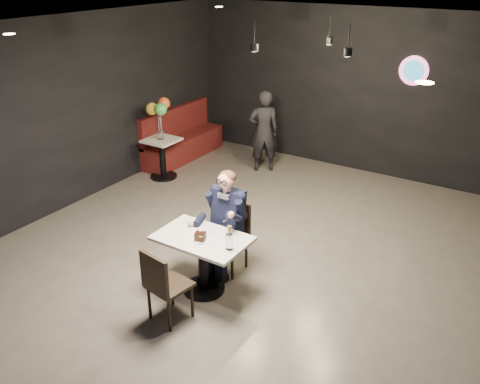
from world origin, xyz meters
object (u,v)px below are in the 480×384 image
Objects in this scene: main_table at (203,264)px; passerby at (264,131)px; chair_near at (170,284)px; seated_man at (228,221)px; balloon_vase at (161,135)px; booth_bench at (183,134)px; side_table at (163,159)px; chair_far at (228,239)px; sundae_glass at (229,242)px.

passerby is (-1.36, 3.81, 0.40)m from main_table.
chair_near is 1.21m from seated_man.
main_table is 3.73m from balloon_vase.
booth_bench is 12.66× the size of balloon_vase.
seated_man reaches higher than balloon_vase.
side_table is (-2.74, 1.93, -0.36)m from seated_man.
chair_near is 4.15m from side_table.
passerby reaches higher than booth_bench.
chair_near is 0.64× the size of seated_man.
chair_far is at bearing 98.89° from chair_near.
seated_man is 0.70× the size of booth_bench.
sundae_glass is at bearing 62.57° from chair_near.
side_table is at bearing 6.40° from passerby.
seated_man is 2.02× the size of side_table.
seated_man is 8.86× the size of balloon_vase.
balloon_vase is at bearing 140.27° from chair_near.
passerby is (-1.36, 3.26, 0.32)m from chair_far.
side_table is (-2.74, 2.48, -0.02)m from main_table.
passerby reaches higher than main_table.
booth_bench is at bearing 136.03° from seated_man.
booth_bench is at bearing 106.70° from side_table.
main_table is 1.20× the size of chair_near.
chair_near is (0.00, -0.63, 0.09)m from main_table.
booth_bench is (-3.04, 2.93, -0.21)m from seated_man.
seated_man is at bearing -43.97° from booth_bench.
seated_man is 4.23m from booth_bench.
sundae_glass is 4.25m from passerby.
main_table is at bearing -42.18° from side_table.
balloon_vase is (-2.74, 2.48, 0.46)m from main_table.
chair_near is 0.59× the size of passerby.
side_table is (-2.74, 3.11, -0.10)m from chair_near.
seated_man is (0.00, 1.18, 0.26)m from chair_near.
chair_far is 1.00× the size of chair_near.
main_table is at bearing -90.00° from chair_far.
chair_near is 5.66× the size of balloon_vase.
balloon_vase is (0.30, -1.00, 0.32)m from booth_bench.
chair_near is at bearing -90.00° from seated_man.
booth_bench reaches higher than side_table.
chair_near is (0.00, -1.18, 0.00)m from chair_far.
main_table is 5.79× the size of sundae_glass.
main_table is 1.54× the size of side_table.
main_table is at bearing 72.32° from passerby.
seated_man is at bearing -35.21° from side_table.
chair_far is at bearing 124.67° from sundae_glass.
side_table is at bearing 144.79° from seated_man.
booth_bench is at bearing 135.38° from chair_near.
balloon_vase is at bearing 144.79° from chair_far.
booth_bench is (-3.04, 4.11, 0.05)m from chair_near.
sundae_glass reaches higher than main_table.
booth_bench reaches higher than chair_near.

